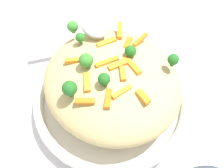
{
  "coord_description": "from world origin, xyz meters",
  "views": [
    {
      "loc": [
        0.2,
        -0.21,
        0.51
      ],
      "look_at": [
        0.0,
        0.0,
        0.08
      ],
      "focal_mm": 43.89,
      "sensor_mm": 36.0,
      "label": 1
    }
  ],
  "objects": [
    {
      "name": "serving_bowl",
      "position": [
        0.0,
        0.0,
        0.02
      ],
      "size": [
        0.32,
        0.32,
        0.04
      ],
      "color": "white",
      "rests_on": "ground_plane"
    },
    {
      "name": "broccoli_floret_3",
      "position": [
        -0.01,
        -0.08,
        0.15
      ],
      "size": [
        0.02,
        0.02,
        0.03
      ],
      "color": "#205B1C",
      "rests_on": "pasta_mound"
    },
    {
      "name": "ground_plane",
      "position": [
        0.0,
        0.0,
        0.0
      ],
      "size": [
        2.4,
        2.4,
        0.0
      ],
      "primitive_type": "plane",
      "color": "silver"
    },
    {
      "name": "broccoli_floret_4",
      "position": [
        -0.03,
        -0.03,
        0.15
      ],
      "size": [
        0.02,
        0.02,
        0.03
      ],
      "color": "#377928",
      "rests_on": "pasta_mound"
    },
    {
      "name": "carrot_piece_11",
      "position": [
        0.02,
        0.03,
        0.14
      ],
      "size": [
        0.04,
        0.02,
        0.01
      ],
      "primitive_type": "cube",
      "rotation": [
        0.0,
        0.0,
        2.93
      ],
      "color": "orange",
      "rests_on": "pasta_mound"
    },
    {
      "name": "carrot_piece_10",
      "position": [
        -0.01,
        0.09,
        0.13
      ],
      "size": [
        0.01,
        0.04,
        0.01
      ],
      "primitive_type": "cube",
      "rotation": [
        0.0,
        0.0,
        1.62
      ],
      "color": "orange",
      "rests_on": "pasta_mound"
    },
    {
      "name": "carrot_piece_2",
      "position": [
        0.03,
        -0.0,
        0.14
      ],
      "size": [
        0.03,
        0.03,
        0.01
      ],
      "primitive_type": "cube",
      "rotation": [
        0.0,
        0.0,
        5.57
      ],
      "color": "orange",
      "rests_on": "pasta_mound"
    },
    {
      "name": "broccoli_floret_6",
      "position": [
        -0.11,
        0.01,
        0.14
      ],
      "size": [
        0.02,
        0.02,
        0.03
      ],
      "color": "#377928",
      "rests_on": "pasta_mound"
    },
    {
      "name": "carrot_piece_4",
      "position": [
        0.01,
        -0.08,
        0.13
      ],
      "size": [
        0.03,
        0.03,
        0.01
      ],
      "primitive_type": "cube",
      "rotation": [
        0.0,
        0.0,
        3.89
      ],
      "color": "orange",
      "rests_on": "pasta_mound"
    },
    {
      "name": "carrot_piece_8",
      "position": [
        -0.02,
        0.06,
        0.13
      ],
      "size": [
        0.02,
        0.03,
        0.01
      ],
      "primitive_type": "cube",
      "rotation": [
        0.0,
        0.0,
        5.13
      ],
      "color": "orange",
      "rests_on": "pasta_mound"
    },
    {
      "name": "carrot_piece_3",
      "position": [
        0.05,
        -0.03,
        0.13
      ],
      "size": [
        0.01,
        0.04,
        0.01
      ],
      "primitive_type": "cube",
      "rotation": [
        0.0,
        0.0,
        4.52
      ],
      "color": "orange",
      "rests_on": "pasta_mound"
    },
    {
      "name": "broccoli_floret_5",
      "position": [
        0.01,
        0.04,
        0.15
      ],
      "size": [
        0.02,
        0.02,
        0.02
      ],
      "color": "#205B1C",
      "rests_on": "pasta_mound"
    },
    {
      "name": "serving_spoon",
      "position": [
        -0.11,
        0.05,
        0.16
      ],
      "size": [
        0.14,
        0.14,
        0.1
      ],
      "color": "#B7B7BC",
      "rests_on": "pasta_mound"
    },
    {
      "name": "broccoli_floret_1",
      "position": [
        0.02,
        -0.04,
        0.15
      ],
      "size": [
        0.02,
        0.02,
        0.03
      ],
      "color": "#205B1C",
      "rests_on": "pasta_mound"
    },
    {
      "name": "carrot_piece_1",
      "position": [
        -0.01,
        -0.0,
        0.14
      ],
      "size": [
        0.02,
        0.04,
        0.01
      ],
      "primitive_type": "cube",
      "rotation": [
        0.0,
        0.0,
        1.19
      ],
      "color": "orange",
      "rests_on": "pasta_mound"
    },
    {
      "name": "carrot_piece_12",
      "position": [
        -0.06,
        -0.04,
        0.13
      ],
      "size": [
        0.03,
        0.03,
        0.01
      ],
      "primitive_type": "cube",
      "rotation": [
        0.0,
        0.0,
        3.97
      ],
      "color": "orange",
      "rests_on": "pasta_mound"
    },
    {
      "name": "carrot_piece_13",
      "position": [
        -0.05,
        0.04,
        0.13
      ],
      "size": [
        0.02,
        0.04,
        0.01
      ],
      "primitive_type": "cube",
      "rotation": [
        0.0,
        0.0,
        1.23
      ],
      "color": "orange",
      "rests_on": "pasta_mound"
    },
    {
      "name": "broccoli_floret_0",
      "position": [
        0.07,
        0.08,
        0.15
      ],
      "size": [
        0.02,
        0.02,
        0.03
      ],
      "color": "#205B1C",
      "rests_on": "pasta_mound"
    },
    {
      "name": "carrot_piece_5",
      "position": [
        -0.01,
        -0.05,
        0.13
      ],
      "size": [
        0.04,
        0.03,
        0.01
      ],
      "primitive_type": "cube",
      "rotation": [
        0.0,
        0.0,
        2.44
      ],
      "color": "orange",
      "rests_on": "pasta_mound"
    },
    {
      "name": "pasta_mound",
      "position": [
        0.0,
        0.0,
        0.09
      ],
      "size": [
        0.27,
        0.25,
        0.1
      ],
      "primitive_type": "ellipsoid",
      "color": "#D1BA7A",
      "rests_on": "serving_bowl"
    },
    {
      "name": "carrot_piece_6",
      "position": [
        0.04,
        -0.05,
        0.13
      ],
      "size": [
        0.03,
        0.03,
        0.01
      ],
      "primitive_type": "cube",
      "rotation": [
        0.0,
        0.0,
        2.22
      ],
      "color": "orange",
      "rests_on": "pasta_mound"
    },
    {
      "name": "carrot_piece_7",
      "position": [
        0.08,
        -0.01,
        0.13
      ],
      "size": [
        0.03,
        0.02,
        0.01
      ],
      "primitive_type": "cube",
      "rotation": [
        0.0,
        0.0,
        6.09
      ],
      "color": "orange",
      "rests_on": "pasta_mound"
    },
    {
      "name": "broccoli_floret_2",
      "position": [
        -0.09,
        0.01,
        0.14
      ],
      "size": [
        0.02,
        0.02,
        0.02
      ],
      "color": "#296820",
      "rests_on": "pasta_mound"
    },
    {
      "name": "carrot_piece_9",
      "position": [
        0.01,
        0.01,
        0.14
      ],
      "size": [
        0.02,
        0.04,
        0.01
      ],
      "primitive_type": "cube",
      "rotation": [
        0.0,
        0.0,
        1.21
      ],
      "color": "orange",
      "rests_on": "pasta_mound"
    },
    {
      "name": "carrot_piece_0",
      "position": [
        -0.05,
        0.08,
        0.13
      ],
      "size": [
        0.03,
        0.04,
        0.01
      ],
      "primitive_type": "cube",
      "rotation": [
        0.0,
        0.0,
        5.44
      ],
      "color": "orange",
      "rests_on": "pasta_mound"
    }
  ]
}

